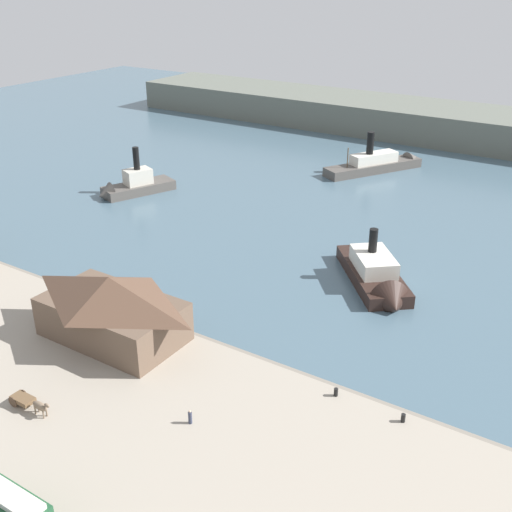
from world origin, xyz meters
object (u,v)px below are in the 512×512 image
(mooring_post_east, at_px, (336,392))
(ferry_mid_harbor, at_px, (131,186))
(ferry_shed_central_terminal, at_px, (112,307))
(ferry_outer_harbor, at_px, (382,163))
(horse_cart, at_px, (30,402))
(ferry_approaching_west, at_px, (377,278))
(pedestrian_near_west_shed, at_px, (190,417))
(mooring_post_west, at_px, (403,418))
(street_tram, at_px, (5,506))

(mooring_post_east, relative_size, ferry_mid_harbor, 0.06)
(ferry_shed_central_terminal, bearing_deg, ferry_outer_harbor, 90.23)
(horse_cart, bearing_deg, mooring_post_east, 36.81)
(horse_cart, distance_m, ferry_approaching_west, 49.16)
(ferry_outer_harbor, bearing_deg, mooring_post_east, -70.78)
(pedestrian_near_west_shed, distance_m, ferry_mid_harbor, 73.03)
(mooring_post_west, distance_m, ferry_outer_harbor, 87.61)
(street_tram, height_order, ferry_outer_harbor, ferry_outer_harbor)
(street_tram, height_order, ferry_mid_harbor, ferry_mid_harbor)
(mooring_post_west, relative_size, ferry_mid_harbor, 0.06)
(street_tram, relative_size, ferry_outer_harbor, 0.34)
(ferry_approaching_west, bearing_deg, pedestrian_near_west_shed, -95.05)
(ferry_shed_central_terminal, distance_m, ferry_outer_harbor, 84.25)
(ferry_shed_central_terminal, relative_size, horse_cart, 3.15)
(horse_cart, xyz_separation_m, mooring_post_west, (32.31, 18.55, -0.48))
(ferry_shed_central_terminal, height_order, ferry_mid_harbor, ferry_mid_harbor)
(pedestrian_near_west_shed, bearing_deg, mooring_post_west, 33.31)
(pedestrian_near_west_shed, relative_size, ferry_approaching_west, 0.08)
(street_tram, bearing_deg, ferry_approaching_west, 82.28)
(ferry_shed_central_terminal, relative_size, ferry_outer_harbor, 0.70)
(ferry_shed_central_terminal, distance_m, horse_cart, 15.15)
(pedestrian_near_west_shed, xyz_separation_m, mooring_post_east, (10.10, 11.59, -0.25))
(ferry_outer_harbor, bearing_deg, ferry_shed_central_terminal, -89.77)
(ferry_shed_central_terminal, height_order, ferry_outer_harbor, ferry_shed_central_terminal)
(pedestrian_near_west_shed, bearing_deg, street_tram, -103.39)
(ferry_shed_central_terminal, xyz_separation_m, ferry_approaching_west, (20.87, 31.06, -3.77))
(ferry_shed_central_terminal, bearing_deg, mooring_post_west, 6.49)
(ferry_shed_central_terminal, bearing_deg, street_tram, -62.37)
(ferry_shed_central_terminal, xyz_separation_m, ferry_outer_harbor, (-0.34, 84.17, -3.67))
(mooring_post_east, xyz_separation_m, ferry_outer_harbor, (-27.91, 80.08, -0.04))
(mooring_post_west, distance_m, ferry_approaching_west, 30.52)
(ferry_shed_central_terminal, bearing_deg, pedestrian_near_west_shed, -23.25)
(horse_cart, distance_m, pedestrian_near_west_shed, 16.45)
(horse_cart, height_order, ferry_approaching_west, ferry_approaching_west)
(ferry_mid_harbor, bearing_deg, ferry_shed_central_terminal, -49.09)
(street_tram, relative_size, mooring_post_east, 9.31)
(pedestrian_near_west_shed, xyz_separation_m, mooring_post_west, (17.46, 11.47, -0.25))
(ferry_shed_central_terminal, distance_m, mooring_post_west, 35.34)
(ferry_shed_central_terminal, distance_m, ferry_approaching_west, 37.61)
(mooring_post_east, distance_m, ferry_outer_harbor, 84.81)
(ferry_outer_harbor, bearing_deg, mooring_post_west, -66.26)
(street_tram, xyz_separation_m, horse_cart, (-10.61, 10.70, -1.54))
(street_tram, bearing_deg, ferry_outer_harbor, 97.07)
(street_tram, distance_m, ferry_mid_harbor, 83.50)
(mooring_post_east, bearing_deg, ferry_approaching_west, 103.94)
(ferry_shed_central_terminal, height_order, mooring_post_west, ferry_shed_central_terminal)
(pedestrian_near_west_shed, bearing_deg, ferry_mid_harbor, 137.43)
(ferry_shed_central_terminal, distance_m, mooring_post_east, 28.11)
(ferry_mid_harbor, bearing_deg, pedestrian_near_west_shed, -42.57)
(ferry_outer_harbor, bearing_deg, horse_cart, -88.28)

